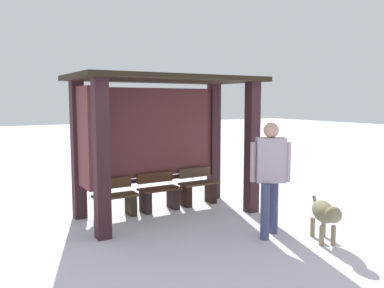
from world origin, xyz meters
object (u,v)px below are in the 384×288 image
(dog, at_px, (325,213))
(person_walking, at_px, (270,170))
(bench_right_inside, at_px, (198,189))
(bench_center_inside, at_px, (159,195))
(bus_shelter, at_px, (158,119))
(bench_left_inside, at_px, (115,201))

(dog, bearing_deg, person_walking, 128.73)
(bench_right_inside, bearing_deg, dog, -81.44)
(bench_center_inside, relative_size, dog, 0.90)
(dog, bearing_deg, bus_shelter, 117.75)
(bench_left_inside, bearing_deg, person_walking, -52.83)
(bus_shelter, xyz_separation_m, bench_left_inside, (-0.80, 0.19, -1.51))
(bus_shelter, relative_size, bench_left_inside, 4.31)
(bus_shelter, distance_m, bench_center_inside, 1.52)
(bus_shelter, distance_m, bench_left_inside, 1.72)
(bench_left_inside, bearing_deg, bench_right_inside, -0.06)
(bench_center_inside, height_order, person_walking, person_walking)
(bench_left_inside, distance_m, person_walking, 2.95)
(dog, bearing_deg, bench_right_inside, 98.56)
(bench_center_inside, bearing_deg, bench_left_inside, -179.97)
(bench_left_inside, distance_m, bench_right_inside, 1.80)
(bench_left_inside, height_order, dog, bench_left_inside)
(bus_shelter, xyz_separation_m, bench_right_inside, (1.00, 0.19, -1.48))
(person_walking, bearing_deg, bench_left_inside, 127.17)
(bench_left_inside, distance_m, dog, 3.68)
(bench_center_inside, xyz_separation_m, bench_right_inside, (0.90, -0.00, 0.02))
(bench_left_inside, relative_size, person_walking, 0.44)
(bench_center_inside, relative_size, person_walking, 0.44)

